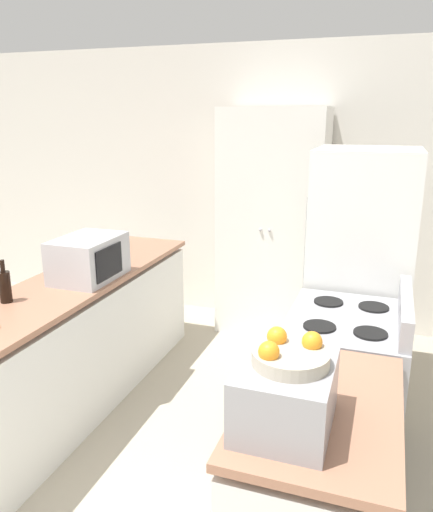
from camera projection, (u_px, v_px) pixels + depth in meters
The scene contains 10 objects.
wall_back at pixel (271, 188), 4.75m from camera, with size 7.00×0.06×2.60m.
counter_left at pixel (70, 349), 3.40m from camera, with size 0.60×2.66×0.90m.
counter_right at pixel (315, 501), 2.06m from camera, with size 0.60×0.96×0.90m.
pantry_cabinet at pixel (272, 224), 4.52m from camera, with size 0.92×0.54×2.04m.
stove at pixel (342, 389), 2.86m from camera, with size 0.66×0.79×1.06m.
refrigerator at pixel (359, 278), 3.45m from camera, with size 0.69×0.70×1.76m.
microwave at pixel (89, 258), 3.34m from camera, with size 0.36×0.50×0.29m.
wine_bottle at pixel (5, 286), 2.93m from camera, with size 0.07×0.07×0.26m.
toaster_oven at pixel (285, 395), 1.76m from camera, with size 0.33×0.41×0.24m.
fruit_bowl at pixel (289, 354), 1.72m from camera, with size 0.27×0.27×0.10m.
Camera 1 is at (1.07, -1.16, 1.98)m, focal length 35.00 mm.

